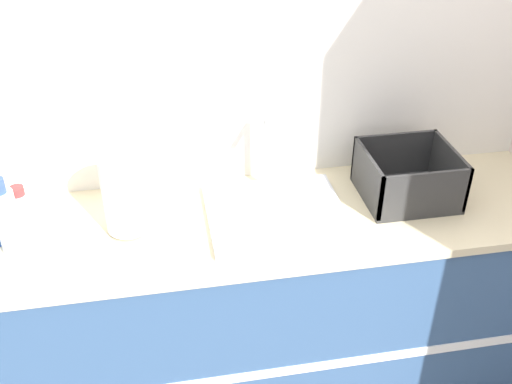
% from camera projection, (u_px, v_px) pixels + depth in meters
% --- Properties ---
extents(wall_back, '(4.68, 0.06, 2.60)m').
position_uv_depth(wall_back, '(225.00, 72.00, 2.05)').
color(wall_back, silver).
rests_on(wall_back, ground_plane).
extents(counter_cabinet, '(2.30, 0.57, 0.89)m').
position_uv_depth(counter_cabinet, '(242.00, 315.00, 2.26)').
color(counter_cabinet, '#33517A').
rests_on(counter_cabinet, ground_plane).
extents(sink, '(0.46, 0.41, 0.30)m').
position_uv_depth(sink, '(275.00, 210.00, 2.03)').
color(sink, silver).
rests_on(sink, counter_cabinet).
extents(paper_towel_roll, '(0.14, 0.14, 0.27)m').
position_uv_depth(paper_towel_roll, '(124.00, 195.00, 1.89)').
color(paper_towel_roll, '#4C4C51').
rests_on(paper_towel_roll, counter_cabinet).
extents(dish_rack, '(0.31, 0.29, 0.18)m').
position_uv_depth(dish_rack, '(407.00, 180.00, 2.10)').
color(dish_rack, '#2D2D2D').
rests_on(dish_rack, counter_cabinet).
extents(bottle_white_spray, '(0.08, 0.08, 0.16)m').
position_uv_depth(bottle_white_spray, '(22.00, 211.00, 1.94)').
color(bottle_white_spray, white).
rests_on(bottle_white_spray, counter_cabinet).
extents(bottle_clear, '(0.07, 0.07, 0.26)m').
position_uv_depth(bottle_clear, '(7.00, 220.00, 1.81)').
color(bottle_clear, silver).
rests_on(bottle_clear, counter_cabinet).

